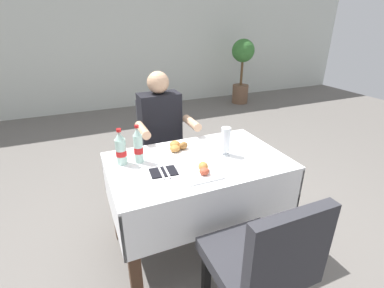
# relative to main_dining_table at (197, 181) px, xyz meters

# --- Properties ---
(ground_plane) EXTENTS (11.00, 11.00, 0.00)m
(ground_plane) POSITION_rel_main_dining_table_xyz_m (0.11, 0.09, -0.58)
(ground_plane) COLOR #66605B
(back_wall) EXTENTS (11.00, 0.12, 3.08)m
(back_wall) POSITION_rel_main_dining_table_xyz_m (0.11, 4.12, 0.96)
(back_wall) COLOR silver
(back_wall) RESTS_ON ground
(main_dining_table) EXTENTS (1.23, 0.77, 0.76)m
(main_dining_table) POSITION_rel_main_dining_table_xyz_m (0.00, 0.00, 0.00)
(main_dining_table) COLOR white
(main_dining_table) RESTS_ON ground
(chair_far_diner_seat) EXTENTS (0.44, 0.50, 0.97)m
(chair_far_diner_seat) POSITION_rel_main_dining_table_xyz_m (-0.00, 0.78, -0.03)
(chair_far_diner_seat) COLOR #2D2D33
(chair_far_diner_seat) RESTS_ON ground
(chair_near_camera_side) EXTENTS (0.44, 0.50, 0.97)m
(chair_near_camera_side) POSITION_rel_main_dining_table_xyz_m (-0.00, -0.78, -0.03)
(chair_near_camera_side) COLOR #2D2D33
(chair_near_camera_side) RESTS_ON ground
(seated_diner_far) EXTENTS (0.50, 0.46, 1.26)m
(seated_diner_far) POSITION_rel_main_dining_table_xyz_m (-0.05, 0.67, 0.13)
(seated_diner_far) COLOR #282D42
(seated_diner_far) RESTS_ON ground
(plate_near_camera) EXTENTS (0.24, 0.24, 0.07)m
(plate_near_camera) POSITION_rel_main_dining_table_xyz_m (-0.06, -0.18, 0.20)
(plate_near_camera) COLOR white
(plate_near_camera) RESTS_ON main_dining_table
(plate_far_diner) EXTENTS (0.22, 0.22, 0.07)m
(plate_far_diner) POSITION_rel_main_dining_table_xyz_m (-0.07, 0.19, 0.20)
(plate_far_diner) COLOR white
(plate_far_diner) RESTS_ON main_dining_table
(beer_glass_left) EXTENTS (0.07, 0.07, 0.21)m
(beer_glass_left) POSITION_rel_main_dining_table_xyz_m (0.22, -0.00, 0.28)
(beer_glass_left) COLOR white
(beer_glass_left) RESTS_ON main_dining_table
(cola_bottle_primary) EXTENTS (0.06, 0.06, 0.27)m
(cola_bottle_primary) POSITION_rel_main_dining_table_xyz_m (-0.38, 0.13, 0.29)
(cola_bottle_primary) COLOR silver
(cola_bottle_primary) RESTS_ON main_dining_table
(cola_bottle_secondary) EXTENTS (0.07, 0.07, 0.25)m
(cola_bottle_secondary) POSITION_rel_main_dining_table_xyz_m (-0.49, 0.15, 0.29)
(cola_bottle_secondary) COLOR silver
(cola_bottle_secondary) RESTS_ON main_dining_table
(napkin_cutlery_set) EXTENTS (0.18, 0.19, 0.01)m
(napkin_cutlery_set) POSITION_rel_main_dining_table_xyz_m (-0.27, -0.07, 0.18)
(napkin_cutlery_set) COLOR black
(napkin_cutlery_set) RESTS_ON main_dining_table
(potted_plant_corner) EXTENTS (0.45, 0.45, 1.30)m
(potted_plant_corner) POSITION_rel_main_dining_table_xyz_m (2.54, 3.42, 0.22)
(potted_plant_corner) COLOR brown
(potted_plant_corner) RESTS_ON ground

